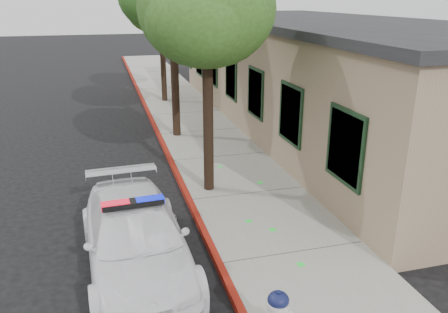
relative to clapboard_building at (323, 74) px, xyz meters
The scene contains 7 objects.
ground 11.42m from the clapboard_building, 126.62° to the right, with size 120.00×120.00×0.00m, color black.
sidewalk 8.13m from the clapboard_building, 130.31° to the right, with size 3.20×60.00×0.15m, color gray.
red_curb 9.18m from the clapboard_building, 137.85° to the right, with size 0.14×60.00×0.16m, color maroon.
clapboard_building is the anchor object (origin of this frame).
police_car 11.90m from the clapboard_building, 133.79° to the right, with size 2.14×4.78×1.48m.
street_tree_near 8.46m from the clapboard_building, 137.72° to the right, with size 3.29×3.44×6.02m.
street_tree_far 8.32m from the clapboard_building, 134.31° to the left, with size 3.34×3.08×5.83m.
Camera 1 is at (-1.83, -7.27, 5.06)m, focal length 35.93 mm.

